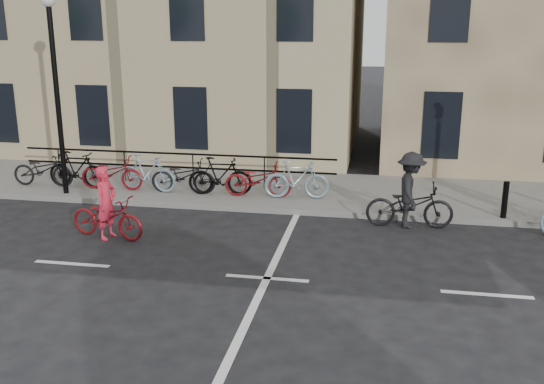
# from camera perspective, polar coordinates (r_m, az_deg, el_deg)

# --- Properties ---
(ground) EXTENTS (120.00, 120.00, 0.00)m
(ground) POSITION_cam_1_polar(r_m,az_deg,el_deg) (11.61, -0.48, -8.14)
(ground) COLOR black
(ground) RESTS_ON ground
(sidewalk) EXTENTS (46.00, 4.00, 0.15)m
(sidewalk) POSITION_cam_1_polar(r_m,az_deg,el_deg) (18.10, -9.39, 0.65)
(sidewalk) COLOR slate
(sidewalk) RESTS_ON ground
(building_west) EXTENTS (20.00, 10.00, 10.00)m
(building_west) POSITION_cam_1_polar(r_m,az_deg,el_deg) (25.90, -15.42, 16.11)
(building_west) COLOR tan
(building_west) RESTS_ON sidewalk
(lamp_post) EXTENTS (0.36, 0.36, 5.28)m
(lamp_post) POSITION_cam_1_polar(r_m,az_deg,el_deg) (17.15, -19.78, 10.73)
(lamp_post) COLOR black
(lamp_post) RESTS_ON sidewalk
(bollard_east) EXTENTS (0.14, 0.14, 0.90)m
(bollard_east) POSITION_cam_1_polar(r_m,az_deg,el_deg) (15.54, 21.07, -0.68)
(bollard_east) COLOR black
(bollard_east) RESTS_ON sidewalk
(parked_bikes) EXTENTS (9.35, 1.23, 1.05)m
(parked_bikes) POSITION_cam_1_polar(r_m,az_deg,el_deg) (17.04, -10.13, 1.67)
(parked_bikes) COLOR black
(parked_bikes) RESTS_ON sidewalk
(cyclist_pink) EXTENTS (1.93, 0.99, 1.64)m
(cyclist_pink) POSITION_cam_1_polar(r_m,az_deg,el_deg) (14.05, -15.27, -1.97)
(cyclist_pink) COLOR maroon
(cyclist_pink) RESTS_ON ground
(cyclist_dark) EXTENTS (2.07, 1.20, 1.81)m
(cyclist_dark) POSITION_cam_1_polar(r_m,az_deg,el_deg) (14.60, 12.86, -0.55)
(cyclist_dark) COLOR black
(cyclist_dark) RESTS_ON ground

